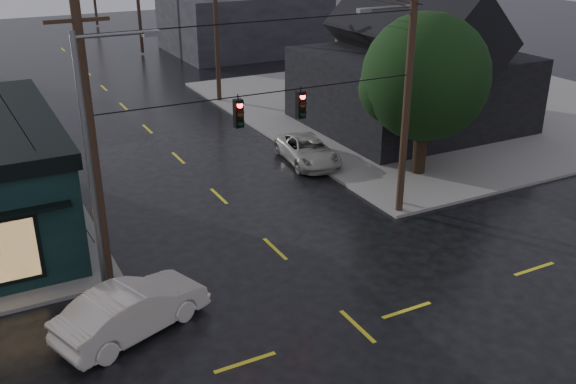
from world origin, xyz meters
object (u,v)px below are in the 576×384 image
corner_tree (426,78)px  suv_silver (308,150)px  utility_pole_nw (110,282)px  sedan_cream (132,309)px  utility_pole_ne (399,213)px

corner_tree → suv_silver: bearing=135.1°
utility_pole_nw → suv_silver: bearing=31.1°
corner_tree → sedan_cream: bearing=-158.0°
utility_pole_nw → corner_tree: bearing=11.3°
utility_pole_ne → suv_silver: bearing=93.8°
utility_pole_ne → utility_pole_nw: bearing=180.0°
sedan_cream → suv_silver: sedan_cream is taller
suv_silver → corner_tree: bearing=-37.6°
corner_tree → utility_pole_nw: bearing=-168.7°
utility_pole_nw → sedan_cream: bearing=-90.0°
corner_tree → sedan_cream: 18.51m
corner_tree → suv_silver: 7.38m
sedan_cream → corner_tree: bearing=-88.9°
utility_pole_nw → utility_pole_ne: size_ratio=1.00×
utility_pole_ne → corner_tree: bearing=42.1°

